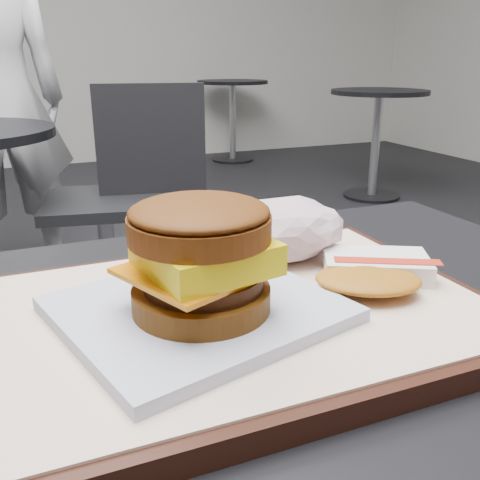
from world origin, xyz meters
name	(u,v)px	position (x,y,z in m)	size (l,w,h in m)	color
serving_tray	(246,314)	(0.02, 0.04, 0.78)	(0.38, 0.28, 0.02)	black
breakfast_sandwich	(200,270)	(-0.02, 0.03, 0.83)	(0.23, 0.21, 0.09)	white
hash_brown	(373,272)	(0.14, 0.03, 0.80)	(0.13, 0.12, 0.02)	white
crumpled_wrapper	(282,228)	(0.09, 0.12, 0.82)	(0.13, 0.10, 0.06)	white
neighbor_chair	(121,188)	(0.21, 1.64, 0.51)	(0.63, 0.49, 0.88)	#AAAAAF
bg_table_near	(378,118)	(2.20, 2.80, 0.56)	(0.66, 0.66, 0.75)	black
bg_table_far	(233,101)	(1.80, 4.50, 0.56)	(0.66, 0.66, 0.75)	black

